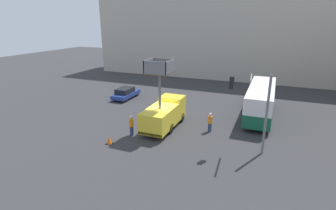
{
  "coord_description": "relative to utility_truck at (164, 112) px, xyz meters",
  "views": [
    {
      "loc": [
        9.26,
        -20.81,
        9.64
      ],
      "look_at": [
        0.33,
        1.04,
        1.96
      ],
      "focal_mm": 28.0,
      "sensor_mm": 36.0,
      "label": 1
    }
  ],
  "objects": [
    {
      "name": "traffic_light_pole",
      "position": [
        7.87,
        -1.87,
        2.53
      ],
      "size": [
        2.87,
        2.62,
        6.06
      ],
      "color": "slate",
      "rests_on": "ground_plane"
    },
    {
      "name": "utility_truck",
      "position": [
        0.0,
        0.0,
        0.0
      ],
      "size": [
        2.25,
        6.03,
        6.5
      ],
      "color": "yellow",
      "rests_on": "ground_plane"
    },
    {
      "name": "city_bus",
      "position": [
        8.02,
        6.75,
        0.35
      ],
      "size": [
        2.47,
        10.39,
        3.19
      ],
      "rotation": [
        0.0,
        0.0,
        1.5
      ],
      "color": "#145638",
      "rests_on": "ground_plane"
    },
    {
      "name": "parked_car_curbside",
      "position": [
        -8.38,
        7.03,
        -0.81
      ],
      "size": [
        1.87,
        4.38,
        1.39
      ],
      "color": "navy",
      "rests_on": "ground_plane"
    },
    {
      "name": "road_worker_directing",
      "position": [
        4.15,
        0.7,
        -0.62
      ],
      "size": [
        0.38,
        0.38,
        1.8
      ],
      "rotation": [
        0.0,
        0.0,
        0.39
      ],
      "color": "navy",
      "rests_on": "ground_plane"
    },
    {
      "name": "road_worker_near_truck",
      "position": [
        -1.98,
        -2.64,
        -0.59
      ],
      "size": [
        0.38,
        0.38,
        1.86
      ],
      "rotation": [
        0.0,
        0.0,
        3.44
      ],
      "color": "navy",
      "rests_on": "ground_plane"
    },
    {
      "name": "building_backdrop_far",
      "position": [
        -0.33,
        26.95,
        5.87
      ],
      "size": [
        44.0,
        10.0,
        14.78
      ],
      "color": "#BCB2A3",
      "rests_on": "ground_plane"
    },
    {
      "name": "traffic_cone_near_truck",
      "position": [
        -2.84,
        -4.8,
        -1.22
      ],
      "size": [
        0.56,
        0.56,
        0.64
      ],
      "color": "black",
      "rests_on": "ground_plane"
    },
    {
      "name": "ground_plane",
      "position": [
        -0.33,
        -0.12,
        -1.52
      ],
      "size": [
        120.0,
        120.0,
        0.0
      ],
      "primitive_type": "plane",
      "color": "#333335"
    }
  ]
}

